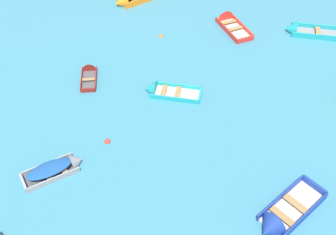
% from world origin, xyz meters
% --- Properties ---
extents(rowboat_turquoise_near_camera, '(4.73, 2.67, 1.45)m').
position_xyz_m(rowboat_turquoise_near_camera, '(12.01, 31.12, 0.22)').
color(rowboat_turquoise_near_camera, gray).
rests_on(rowboat_turquoise_near_camera, ground_plane).
extents(rowboat_red_outer_left, '(2.74, 4.54, 1.46)m').
position_xyz_m(rowboat_red_outer_left, '(6.21, 33.21, 0.19)').
color(rowboat_red_outer_left, beige).
rests_on(rowboat_red_outer_left, ground_plane).
extents(rowboat_maroon_center, '(1.13, 2.95, 0.99)m').
position_xyz_m(rowboat_maroon_center, '(-5.37, 27.31, 0.15)').
color(rowboat_maroon_center, '#4C4C51').
rests_on(rowboat_maroon_center, ground_plane).
extents(rowboat_deep_blue_back_row_center, '(4.66, 3.99, 1.54)m').
position_xyz_m(rowboat_deep_blue_back_row_center, '(5.10, 13.69, 0.24)').
color(rowboat_deep_blue_back_row_center, beige).
rests_on(rowboat_deep_blue_back_row_center, ground_plane).
extents(rowboat_grey_distant_center, '(3.81, 2.64, 1.22)m').
position_xyz_m(rowboat_grey_distant_center, '(-6.76, 18.35, 0.31)').
color(rowboat_grey_distant_center, '#4C4C51').
rests_on(rowboat_grey_distant_center, ground_plane).
extents(rowboat_turquoise_far_right, '(4.23, 2.44, 1.35)m').
position_xyz_m(rowboat_turquoise_far_right, '(-0.34, 24.72, 0.17)').
color(rowboat_turquoise_far_right, beige).
rests_on(rowboat_turquoise_far_right, ground_plane).
extents(mooring_buoy_central, '(0.40, 0.40, 0.40)m').
position_xyz_m(mooring_buoy_central, '(-4.00, 20.37, 0.00)').
color(mooring_buoy_central, red).
rests_on(mooring_buoy_central, ground_plane).
extents(mooring_buoy_far_field, '(0.36, 0.36, 0.36)m').
position_xyz_m(mooring_buoy_far_field, '(0.34, 31.68, 0.00)').
color(mooring_buoy_far_field, orange).
rests_on(mooring_buoy_far_field, ground_plane).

